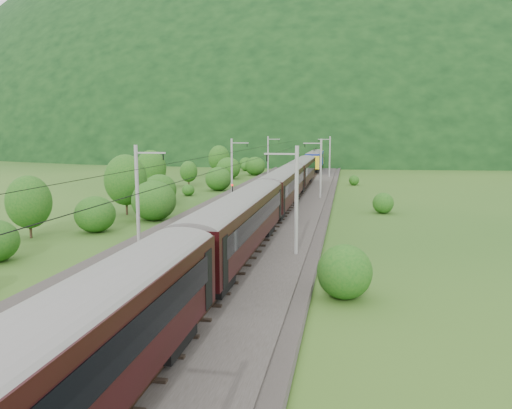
# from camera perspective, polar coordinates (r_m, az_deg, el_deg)

# --- Properties ---
(ground) EXTENTS (600.00, 600.00, 0.00)m
(ground) POSITION_cam_1_polar(r_m,az_deg,el_deg) (38.56, -4.68, -5.66)
(ground) COLOR #204816
(ground) RESTS_ON ground
(railbed) EXTENTS (14.00, 220.00, 0.30)m
(railbed) POSITION_cam_1_polar(r_m,az_deg,el_deg) (48.01, -1.57, -2.64)
(railbed) COLOR #38332D
(railbed) RESTS_ON ground
(track_left) EXTENTS (2.40, 220.00, 0.27)m
(track_left) POSITION_cam_1_polar(r_m,az_deg,el_deg) (48.52, -4.34, -2.28)
(track_left) COLOR #513522
(track_left) RESTS_ON railbed
(track_right) EXTENTS (2.40, 220.00, 0.27)m
(track_right) POSITION_cam_1_polar(r_m,az_deg,el_deg) (47.54, 1.27, -2.49)
(track_right) COLOR #513522
(track_right) RESTS_ON railbed
(catenary_left) EXTENTS (2.54, 192.28, 8.00)m
(catenary_left) POSITION_cam_1_polar(r_m,az_deg,el_deg) (70.10, -2.72, 4.43)
(catenary_left) COLOR gray
(catenary_left) RESTS_ON railbed
(catenary_right) EXTENTS (2.54, 192.28, 8.00)m
(catenary_right) POSITION_cam_1_polar(r_m,az_deg,el_deg) (68.35, 7.35, 4.27)
(catenary_right) COLOR gray
(catenary_right) RESTS_ON railbed
(overhead_wires) EXTENTS (4.83, 198.00, 0.03)m
(overhead_wires) POSITION_cam_1_polar(r_m,az_deg,el_deg) (47.18, -1.60, 5.67)
(overhead_wires) COLOR black
(overhead_wires) RESTS_ON ground
(mountain_main) EXTENTS (504.00, 360.00, 244.00)m
(mountain_main) POSITION_cam_1_polar(r_m,az_deg,el_deg) (296.39, 8.64, 6.51)
(mountain_main) COLOR black
(mountain_main) RESTS_ON ground
(mountain_ridge) EXTENTS (336.00, 280.00, 132.00)m
(mountain_ridge) POSITION_cam_1_polar(r_m,az_deg,el_deg) (360.42, -10.70, 6.78)
(mountain_ridge) COLOR black
(mountain_ridge) RESTS_ON ground
(train) EXTENTS (3.07, 147.07, 5.35)m
(train) POSITION_cam_1_polar(r_m,az_deg,el_deg) (46.39, 1.15, 1.31)
(train) COLOR black
(train) RESTS_ON ground
(hazard_post_near) EXTENTS (0.16, 0.16, 1.54)m
(hazard_post_near) POSITION_cam_1_polar(r_m,az_deg,el_deg) (64.64, 1.12, 1.05)
(hazard_post_near) COLOR red
(hazard_post_near) RESTS_ON railbed
(hazard_post_far) EXTENTS (0.17, 0.17, 1.59)m
(hazard_post_far) POSITION_cam_1_polar(r_m,az_deg,el_deg) (79.97, 3.65, 2.47)
(hazard_post_far) COLOR red
(hazard_post_far) RESTS_ON railbed
(signal) EXTENTS (0.27, 0.27, 2.41)m
(signal) POSITION_cam_1_polar(r_m,az_deg,el_deg) (63.17, -2.74, 1.45)
(signal) COLOR black
(signal) RESTS_ON railbed
(vegetation_left) EXTENTS (14.15, 147.05, 7.06)m
(vegetation_left) POSITION_cam_1_polar(r_m,az_deg,el_deg) (62.00, -12.55, 2.06)
(vegetation_left) COLOR #184F15
(vegetation_left) RESTS_ON ground
(vegetation_right) EXTENTS (6.82, 94.68, 2.88)m
(vegetation_right) POSITION_cam_1_polar(r_m,az_deg,el_deg) (25.25, 14.80, -10.44)
(vegetation_right) COLOR #184F15
(vegetation_right) RESTS_ON ground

